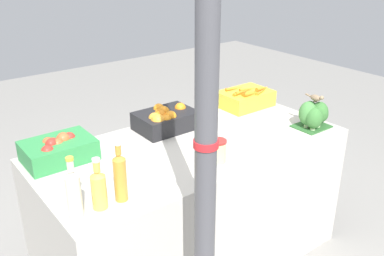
# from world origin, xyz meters

# --- Properties ---
(market_table) EXTENTS (1.85, 0.89, 0.86)m
(market_table) POSITION_xyz_m (0.00, 0.00, 0.43)
(market_table) COLOR #B7B2A8
(market_table) RESTS_ON ground_plane
(support_pole) EXTENTS (0.10, 0.10, 2.27)m
(support_pole) POSITION_xyz_m (-0.46, -0.69, 1.14)
(support_pole) COLOR #4C4C51
(support_pole) RESTS_ON ground_plane
(apple_crate) EXTENTS (0.37, 0.27, 0.15)m
(apple_crate) POSITION_xyz_m (-0.71, 0.27, 0.92)
(apple_crate) COLOR #2D8442
(apple_crate) RESTS_ON market_table
(orange_crate) EXTENTS (0.37, 0.27, 0.15)m
(orange_crate) POSITION_xyz_m (-0.01, 0.27, 0.93)
(orange_crate) COLOR black
(orange_crate) RESTS_ON market_table
(carrot_crate) EXTENTS (0.37, 0.27, 0.15)m
(carrot_crate) POSITION_xyz_m (0.70, 0.27, 0.92)
(carrot_crate) COLOR gold
(carrot_crate) RESTS_ON market_table
(broccoli_pile) EXTENTS (0.24, 0.19, 0.18)m
(broccoli_pile) POSITION_xyz_m (0.77, -0.28, 0.94)
(broccoli_pile) COLOR #2D602D
(broccoli_pile) RESTS_ON market_table
(juice_bottle_cloudy) EXTENTS (0.06, 0.06, 0.29)m
(juice_bottle_cloudy) POSITION_xyz_m (-0.85, -0.28, 0.98)
(juice_bottle_cloudy) COLOR beige
(juice_bottle_cloudy) RESTS_ON market_table
(juice_bottle_golden) EXTENTS (0.07, 0.07, 0.25)m
(juice_bottle_golden) POSITION_xyz_m (-0.74, -0.28, 0.96)
(juice_bottle_golden) COLOR gold
(juice_bottle_golden) RESTS_ON market_table
(juice_bottle_amber) EXTENTS (0.06, 0.06, 0.30)m
(juice_bottle_amber) POSITION_xyz_m (-0.63, -0.28, 0.98)
(juice_bottle_amber) COLOR gold
(juice_bottle_amber) RESTS_ON market_table
(pickle_jar) EXTENTS (0.10, 0.10, 0.13)m
(pickle_jar) POSITION_xyz_m (-0.03, -0.27, 0.92)
(pickle_jar) COLOR #B2C684
(pickle_jar) RESTS_ON market_table
(sparrow_bird) EXTENTS (0.04, 0.14, 0.05)m
(sparrow_bird) POSITION_xyz_m (0.75, -0.29, 1.06)
(sparrow_bird) COLOR #4C3D2D
(sparrow_bird) RESTS_ON broccoli_pile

